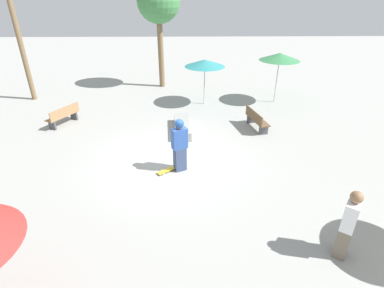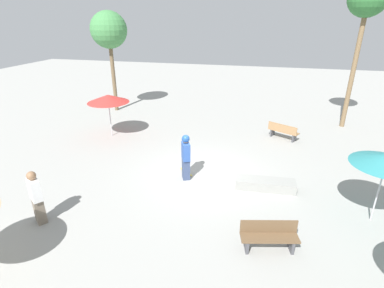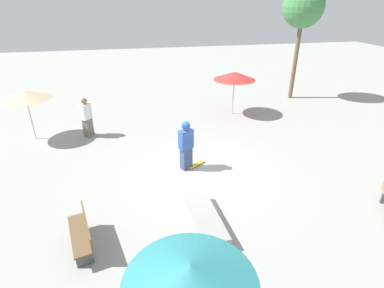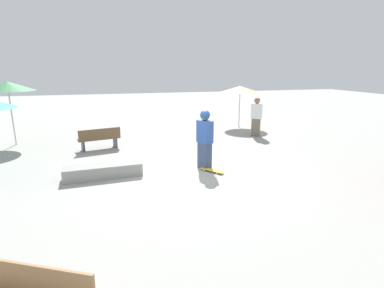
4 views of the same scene
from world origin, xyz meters
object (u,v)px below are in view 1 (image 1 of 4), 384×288
at_px(skater_main, 180,143).
at_px(bench_near, 256,120).
at_px(skateboard, 168,170).
at_px(bystander_watching, 348,225).
at_px(concrete_ledge, 182,127).
at_px(shade_umbrella_teal, 205,63).
at_px(bench_far, 63,116).
at_px(palm_tree_center_right, 158,3).
at_px(shade_umbrella_green, 280,57).

bearing_deg(skater_main, bench_near, -160.33).
relative_size(skateboard, bystander_watching, 0.42).
height_order(concrete_ledge, bench_near, bench_near).
distance_m(skateboard, concrete_ledge, 3.27).
bearing_deg(skater_main, bystander_watching, 110.17).
height_order(skater_main, shade_umbrella_teal, shade_umbrella_teal).
relative_size(skateboard, bench_far, 0.47).
height_order(skateboard, shade_umbrella_teal, shade_umbrella_teal).
xyz_separation_m(skater_main, bystander_watching, (-3.81, 3.75, -0.11)).
xyz_separation_m(bench_near, palm_tree_center_right, (4.56, -6.45, 4.36)).
height_order(bench_far, shade_umbrella_teal, shade_umbrella_teal).
xyz_separation_m(skateboard, shade_umbrella_green, (-5.41, -6.80, 2.36)).
bearing_deg(shade_umbrella_teal, palm_tree_center_right, -53.01).
bearing_deg(shade_umbrella_teal, shade_umbrella_green, -176.73).
xyz_separation_m(shade_umbrella_green, bystander_watching, (1.19, 10.45, -1.51)).
bearing_deg(skater_main, shade_umbrella_green, -152.01).
relative_size(shade_umbrella_green, palm_tree_center_right, 0.43).
xyz_separation_m(skateboard, palm_tree_center_right, (0.87, -9.84, 4.73)).
distance_m(bench_far, palm_tree_center_right, 8.33).
bearing_deg(shade_umbrella_green, palm_tree_center_right, -25.81).
bearing_deg(concrete_ledge, palm_tree_center_right, -78.69).
relative_size(skater_main, bench_near, 1.13).
distance_m(concrete_ledge, bench_near, 3.25).
xyz_separation_m(skater_main, bench_far, (5.32, -3.90, -0.59)).
relative_size(concrete_ledge, shade_umbrella_green, 0.87).
xyz_separation_m(skater_main, shade_umbrella_green, (-5.00, -6.70, 1.40)).
xyz_separation_m(bench_near, shade_umbrella_teal, (2.11, -3.20, 1.74)).
bearing_deg(concrete_ledge, bench_far, -8.29).
height_order(skater_main, skateboard, skater_main).
xyz_separation_m(skateboard, bench_near, (-3.70, -3.39, 0.37)).
xyz_separation_m(skateboard, concrete_ledge, (-0.46, -3.23, 0.13)).
distance_m(skater_main, shade_umbrella_teal, 6.68).
xyz_separation_m(shade_umbrella_teal, bystander_watching, (-2.63, 10.23, -1.26)).
height_order(skateboard, shade_umbrella_green, shade_umbrella_green).
height_order(skater_main, bench_far, skater_main).
xyz_separation_m(bench_near, bystander_watching, (-0.52, 7.03, 0.48)).
bearing_deg(concrete_ledge, skateboard, 81.95).
relative_size(bench_near, palm_tree_center_right, 0.27).
bearing_deg(concrete_ledge, skater_main, 89.11).
bearing_deg(palm_tree_center_right, shade_umbrella_green, 154.19).
xyz_separation_m(concrete_ledge, palm_tree_center_right, (1.32, -6.61, 4.60)).
bearing_deg(bystander_watching, skateboard, 85.60).
relative_size(skateboard, bench_near, 0.46).
bearing_deg(concrete_ledge, shade_umbrella_green, -144.20).
bearing_deg(skateboard, shade_umbrella_green, -166.26).
distance_m(skateboard, shade_umbrella_green, 9.01).
relative_size(skater_main, concrete_ledge, 0.83).
height_order(bench_far, bystander_watching, bystander_watching).
distance_m(bench_far, shade_umbrella_teal, 7.20).
bearing_deg(bystander_watching, shade_umbrella_green, 29.93).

